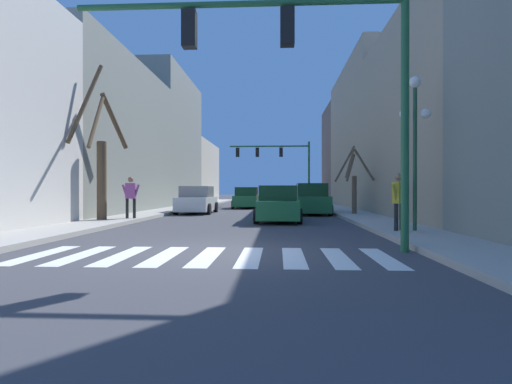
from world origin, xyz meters
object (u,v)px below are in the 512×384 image
street_lamp_right_corner (415,122)px  car_parked_right_mid (311,200)px  car_parked_left_far (247,198)px  pedestrian_crossing_street (399,197)px  car_parked_left_mid (271,196)px  traffic_signal_far (278,158)px  car_at_intersection (197,201)px  car_parked_left_near (278,205)px  pedestrian_on_right_sidewalk (131,194)px  street_tree_right_mid (101,157)px  traffic_signal_near (303,56)px  street_tree_left_near (354,182)px

street_lamp_right_corner → car_parked_right_mid: 11.22m
car_parked_left_far → pedestrian_crossing_street: size_ratio=2.64×
car_parked_left_mid → pedestrian_crossing_street: size_ratio=2.65×
street_lamp_right_corner → car_parked_right_mid: (-2.28, 10.66, -2.65)m
traffic_signal_far → pedestrian_crossing_street: bearing=-81.3°
car_at_intersection → car_parked_left_far: 7.70m
traffic_signal_far → car_at_intersection: traffic_signal_far is taller
car_at_intersection → car_parked_left_far: size_ratio=0.90×
street_lamp_right_corner → traffic_signal_far: bearing=99.8°
traffic_signal_far → car_at_intersection: (-4.89, -12.76, -3.58)m
street_lamp_right_corner → car_parked_left_near: size_ratio=1.03×
car_parked_left_far → pedestrian_on_right_sidewalk: size_ratio=2.53×
street_tree_right_mid → traffic_signal_far: bearing=69.7°
traffic_signal_near → street_tree_right_mid: size_ratio=1.16×
street_lamp_right_corner → pedestrian_on_right_sidewalk: (-10.67, 4.75, -2.24)m
pedestrian_on_right_sidewalk → street_tree_left_near: size_ratio=0.51×
pedestrian_on_right_sidewalk → street_tree_right_mid: bearing=38.6°
traffic_signal_near → car_parked_left_near: (-0.57, 8.73, -3.67)m
pedestrian_on_right_sidewalk → street_tree_right_mid: street_tree_right_mid is taller
car_parked_left_near → car_parked_left_mid: bearing=1.9°
street_lamp_right_corner → car_at_intersection: 14.66m
car_parked_left_far → street_tree_left_near: (6.42, -9.69, 1.08)m
street_lamp_right_corner → street_tree_left_near: (-0.20, 8.81, -1.64)m
street_lamp_right_corner → car_parked_left_far: street_lamp_right_corner is taller
street_tree_left_near → pedestrian_crossing_street: bearing=-91.9°
car_parked_right_mid → street_tree_right_mid: bearing=126.1°
traffic_signal_near → street_lamp_right_corner: bearing=43.5°
street_lamp_right_corner → pedestrian_on_right_sidewalk: size_ratio=2.58×
car_parked_left_near → street_tree_left_near: street_tree_left_near is taller
pedestrian_crossing_street → traffic_signal_near: bearing=-175.4°
car_at_intersection → pedestrian_on_right_sidewalk: size_ratio=2.29×
traffic_signal_near → car_at_intersection: size_ratio=1.80×
pedestrian_on_right_sidewalk → car_parked_left_mid: bearing=-109.7°
traffic_signal_far → car_parked_left_near: bearing=-90.1°
street_lamp_right_corner → car_parked_right_mid: bearing=102.1°
pedestrian_crossing_street → street_tree_left_near: 8.87m
traffic_signal_far → street_tree_left_near: traffic_signal_far is taller
car_parked_left_far → car_parked_right_mid: size_ratio=0.97×
traffic_signal_far → street_lamp_right_corner: traffic_signal_far is taller
traffic_signal_near → street_tree_right_mid: (-7.97, 7.30, -1.62)m
car_at_intersection → car_parked_left_near: car_at_intersection is taller
car_parked_right_mid → pedestrian_on_right_sidewalk: bearing=125.1°
street_tree_right_mid → pedestrian_on_right_sidewalk: bearing=43.8°
traffic_signal_near → traffic_signal_far: 27.41m
car_parked_left_far → street_tree_right_mid: 15.60m
car_parked_left_far → pedestrian_on_right_sidewalk: 14.35m
street_lamp_right_corner → car_parked_left_mid: street_lamp_right_corner is taller
traffic_signal_far → pedestrian_crossing_street: (3.67, -23.99, -3.15)m
traffic_signal_near → pedestrian_on_right_sidewalk: (-7.05, 8.19, -3.18)m
traffic_signal_near → pedestrian_crossing_street: traffic_signal_near is taller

